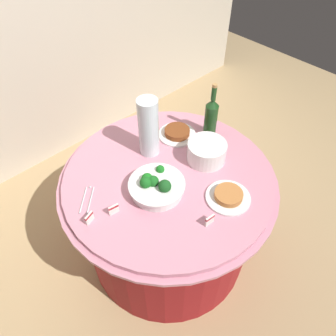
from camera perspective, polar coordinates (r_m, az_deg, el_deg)
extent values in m
plane|color=tan|center=(2.27, 0.00, -13.83)|extent=(6.00, 6.00, 0.00)
cylinder|color=maroon|center=(1.97, 0.00, -8.90)|extent=(1.01, 1.01, 0.69)
cylinder|color=pink|center=(1.69, 0.00, -2.09)|extent=(1.16, 1.16, 0.02)
cylinder|color=pink|center=(1.67, 0.00, -1.53)|extent=(1.10, 1.10, 0.03)
cylinder|color=white|center=(1.57, -2.02, -3.64)|extent=(0.26, 0.26, 0.05)
cylinder|color=white|center=(1.55, -2.04, -2.91)|extent=(0.28, 0.28, 0.01)
sphere|color=#19611E|center=(1.53, -2.70, -2.40)|extent=(0.06, 0.06, 0.06)
sphere|color=#19511E|center=(1.50, -0.59, -3.27)|extent=(0.06, 0.06, 0.06)
sphere|color=#19771E|center=(1.54, -3.65, -2.03)|extent=(0.06, 0.06, 0.06)
sphere|color=#195F1E|center=(1.54, -3.70, -2.22)|extent=(0.05, 0.05, 0.05)
sphere|color=#196C1E|center=(1.59, -1.41, -0.23)|extent=(0.04, 0.04, 0.04)
sphere|color=#19651E|center=(1.52, -4.05, -2.61)|extent=(0.06, 0.06, 0.06)
cylinder|color=white|center=(1.75, 6.81, 1.75)|extent=(0.21, 0.21, 0.01)
cylinder|color=white|center=(1.74, 6.84, 1.98)|extent=(0.21, 0.21, 0.01)
cylinder|color=white|center=(1.74, 6.87, 2.21)|extent=(0.21, 0.21, 0.01)
cylinder|color=white|center=(1.73, 6.89, 2.45)|extent=(0.21, 0.21, 0.01)
cylinder|color=white|center=(1.72, 6.92, 2.69)|extent=(0.21, 0.21, 0.01)
cylinder|color=white|center=(1.71, 6.95, 2.93)|extent=(0.21, 0.21, 0.01)
cylinder|color=white|center=(1.71, 6.98, 3.17)|extent=(0.21, 0.21, 0.01)
cylinder|color=white|center=(1.70, 7.01, 3.42)|extent=(0.21, 0.21, 0.01)
cylinder|color=white|center=(1.69, 7.04, 3.66)|extent=(0.21, 0.21, 0.01)
cylinder|color=white|center=(1.69, 7.07, 3.91)|extent=(0.21, 0.21, 0.01)
cylinder|color=white|center=(1.68, 7.10, 4.16)|extent=(0.21, 0.21, 0.01)
cylinder|color=#193F19|center=(1.85, 7.66, 8.48)|extent=(0.07, 0.07, 0.20)
cone|color=#193F19|center=(1.78, 8.04, 11.51)|extent=(0.07, 0.07, 0.04)
cylinder|color=#193F19|center=(1.74, 8.25, 13.12)|extent=(0.03, 0.03, 0.08)
cylinder|color=#B2844C|center=(1.72, 8.42, 14.45)|extent=(0.03, 0.03, 0.02)
cylinder|color=silver|center=(1.68, -3.51, 7.28)|extent=(0.11, 0.11, 0.34)
sphere|color=#E5B26B|center=(1.77, -2.81, 4.33)|extent=(0.06, 0.06, 0.06)
sphere|color=#E5B26B|center=(1.77, -3.97, 4.15)|extent=(0.06, 0.06, 0.06)
sphere|color=#E5B26B|center=(1.75, -3.20, 3.56)|extent=(0.06, 0.06, 0.06)
sphere|color=#72C64C|center=(1.74, -3.22, 5.76)|extent=(0.06, 0.06, 0.06)
sphere|color=#72C64C|center=(1.72, -4.08, 5.17)|extent=(0.06, 0.06, 0.06)
sphere|color=#72C64C|center=(1.71, -2.90, 5.00)|extent=(0.06, 0.06, 0.06)
sphere|color=red|center=(1.71, -3.71, 7.08)|extent=(0.06, 0.06, 0.06)
sphere|color=red|center=(1.68, -3.95, 6.30)|extent=(0.06, 0.06, 0.06)
sphere|color=red|center=(1.69, -2.77, 6.60)|extent=(0.06, 0.06, 0.06)
sphere|color=#E5B26B|center=(1.67, -4.15, 8.32)|extent=(0.06, 0.06, 0.06)
sphere|color=#E5B26B|center=(1.64, -3.64, 7.61)|extent=(0.06, 0.06, 0.06)
sphere|color=#E5B26B|center=(1.66, -2.89, 8.27)|extent=(0.06, 0.06, 0.06)
sphere|color=#72C64C|center=(1.63, -4.39, 9.52)|extent=(0.06, 0.06, 0.06)
sphere|color=#72C64C|center=(1.61, -3.29, 9.15)|extent=(0.06, 0.06, 0.06)
sphere|color=#72C64C|center=(1.64, -3.25, 9.92)|extent=(0.06, 0.06, 0.06)
cylinder|color=silver|center=(1.59, -13.75, -5.61)|extent=(0.12, 0.12, 0.01)
cylinder|color=silver|center=(1.60, -15.00, -5.55)|extent=(0.12, 0.12, 0.01)
sphere|color=silver|center=(1.65, -13.82, -3.38)|extent=(0.01, 0.01, 0.01)
cylinder|color=white|center=(1.58, 10.73, -5.23)|extent=(0.22, 0.22, 0.01)
cylinder|color=#B77038|center=(1.57, 10.83, -4.76)|extent=(0.14, 0.14, 0.03)
cylinder|color=white|center=(1.88, 1.65, 6.04)|extent=(0.22, 0.22, 0.01)
cylinder|color=brown|center=(1.87, 1.66, 6.55)|extent=(0.15, 0.15, 0.03)
cube|color=white|center=(1.46, 7.51, -9.29)|extent=(0.05, 0.01, 0.05)
cube|color=maroon|center=(1.45, 7.58, -8.91)|extent=(0.05, 0.01, 0.01)
cube|color=white|center=(1.51, -9.72, -7.36)|extent=(0.05, 0.02, 0.05)
cube|color=maroon|center=(1.49, -9.81, -6.97)|extent=(0.05, 0.02, 0.01)
cube|color=white|center=(1.50, -13.94, -8.75)|extent=(0.05, 0.02, 0.05)
cube|color=maroon|center=(1.49, -14.06, -8.36)|extent=(0.05, 0.02, 0.01)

